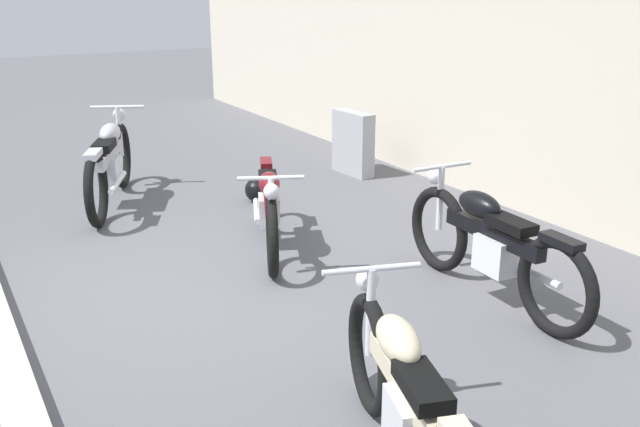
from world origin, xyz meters
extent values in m
plane|color=#56565B|center=(0.00, 0.00, 0.00)|extent=(40.00, 40.00, 0.00)
cube|color=beige|center=(0.00, 3.95, 1.39)|extent=(18.00, 0.30, 2.78)
cube|color=#9E9EA3|center=(-2.36, 3.07, 0.41)|extent=(0.67, 0.25, 0.82)
sphere|color=black|center=(-1.87, 1.47, 0.14)|extent=(0.28, 0.28, 0.28)
torus|color=black|center=(0.12, 0.68, 0.35)|extent=(0.67, 0.36, 0.70)
torus|color=black|center=(-1.06, 1.20, 0.35)|extent=(0.67, 0.36, 0.70)
cube|color=silver|center=(-0.51, 0.96, 0.37)|extent=(0.36, 0.30, 0.27)
cube|color=#590F14|center=(-0.47, 0.94, 0.52)|extent=(0.93, 0.49, 0.11)
ellipsoid|color=#590F14|center=(-0.31, 0.87, 0.69)|extent=(0.46, 0.35, 0.19)
cube|color=black|center=(-0.63, 1.01, 0.64)|extent=(0.42, 0.31, 0.08)
cube|color=#590F14|center=(-1.06, 1.20, 0.67)|extent=(0.33, 0.23, 0.06)
cylinder|color=silver|center=(0.12, 0.68, 0.61)|extent=(0.05, 0.05, 0.52)
cylinder|color=silver|center=(0.12, 0.68, 0.87)|extent=(0.26, 0.52, 0.03)
sphere|color=silver|center=(0.19, 0.65, 0.78)|extent=(0.13, 0.13, 0.13)
cylinder|color=silver|center=(-0.74, 0.93, 0.30)|extent=(0.63, 0.32, 0.06)
torus|color=black|center=(2.18, 0.29, 0.36)|extent=(0.71, 0.30, 0.72)
cube|color=silver|center=(2.86, 0.07, 0.38)|extent=(0.36, 0.28, 0.27)
cube|color=beige|center=(2.81, 0.09, 0.53)|extent=(0.99, 0.40, 0.12)
ellipsoid|color=beige|center=(2.64, 0.14, 0.71)|extent=(0.47, 0.32, 0.20)
cube|color=black|center=(2.98, 0.04, 0.66)|extent=(0.43, 0.29, 0.08)
cylinder|color=silver|center=(2.18, 0.29, 0.63)|extent=(0.05, 0.05, 0.54)
cylinder|color=silver|center=(2.18, 0.29, 0.90)|extent=(0.20, 0.55, 0.04)
sphere|color=silver|center=(2.10, 0.31, 0.80)|extent=(0.14, 0.14, 0.14)
torus|color=black|center=(0.71, 1.99, 0.37)|extent=(0.75, 0.12, 0.74)
torus|color=black|center=(2.08, 1.93, 0.37)|extent=(0.75, 0.12, 0.74)
cube|color=silver|center=(1.45, 1.96, 0.39)|extent=(0.33, 0.22, 0.29)
cube|color=black|center=(1.40, 1.96, 0.55)|extent=(1.05, 0.15, 0.12)
ellipsoid|color=black|center=(1.21, 1.97, 0.74)|extent=(0.46, 0.22, 0.20)
cube|color=black|center=(1.58, 1.95, 0.69)|extent=(0.41, 0.20, 0.08)
cube|color=black|center=(2.08, 1.93, 0.72)|extent=(0.33, 0.14, 0.06)
cylinder|color=silver|center=(0.71, 1.99, 0.65)|extent=(0.06, 0.06, 0.56)
cylinder|color=silver|center=(0.71, 1.99, 0.93)|extent=(0.06, 0.59, 0.04)
sphere|color=silver|center=(0.63, 2.00, 0.83)|extent=(0.14, 0.14, 0.14)
cylinder|color=silver|center=(1.66, 2.07, 0.32)|extent=(0.71, 0.09, 0.06)
torus|color=black|center=(-3.24, 0.31, 0.39)|extent=(0.76, 0.42, 0.79)
torus|color=black|center=(-1.92, -0.31, 0.39)|extent=(0.76, 0.42, 0.79)
cube|color=silver|center=(-2.53, -0.02, 0.42)|extent=(0.40, 0.34, 0.30)
cube|color=#ADADB2|center=(-2.58, 0.00, 0.59)|extent=(1.05, 0.56, 0.13)
ellipsoid|color=#ADADB2|center=(-2.76, 0.08, 0.78)|extent=(0.52, 0.40, 0.22)
cube|color=black|center=(-2.41, -0.08, 0.73)|extent=(0.47, 0.36, 0.09)
cube|color=#ADADB2|center=(-1.92, -0.31, 0.76)|extent=(0.37, 0.26, 0.06)
cylinder|color=silver|center=(-3.24, 0.31, 0.69)|extent=(0.06, 0.06, 0.59)
cylinder|color=silver|center=(-3.24, 0.31, 0.99)|extent=(0.30, 0.58, 0.04)
sphere|color=silver|center=(-3.32, 0.34, 0.88)|extent=(0.15, 0.15, 0.15)
cylinder|color=silver|center=(-2.28, 0.00, 0.34)|extent=(0.71, 0.38, 0.06)
camera|label=1|loc=(5.19, -1.79, 2.44)|focal=39.73mm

